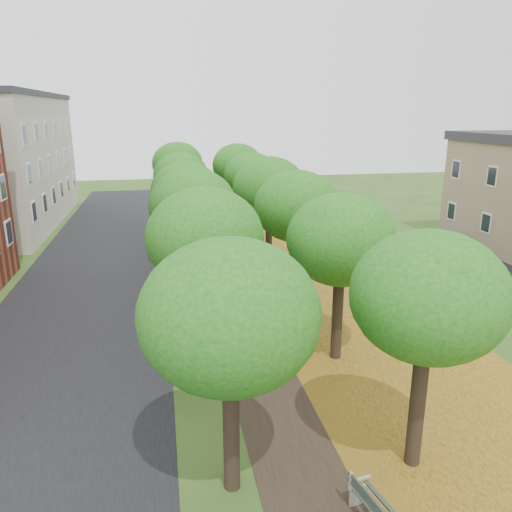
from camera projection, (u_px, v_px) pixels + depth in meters
name	position (u px, v px, depth m)	size (l,w,h in m)	color
ground	(317.00, 475.00, 12.74)	(120.00, 120.00, 0.00)	#2D4C19
street_asphalt	(88.00, 293.00, 25.55)	(8.00, 70.00, 0.01)	black
footpath	(233.00, 284.00, 26.89)	(3.20, 70.00, 0.01)	black
leaf_verge	(322.00, 278.00, 27.79)	(7.50, 70.00, 0.01)	#B18220
parking_lot	(451.00, 264.00, 30.26)	(9.00, 16.00, 0.01)	black
tree_row_west	(189.00, 199.00, 25.20)	(4.00, 34.00, 6.38)	black
tree_row_east	(281.00, 197.00, 26.06)	(4.00, 34.00, 6.38)	black
car_silver	(450.00, 277.00, 25.99)	(1.47, 3.66, 1.25)	#AEAEB3
car_red	(442.00, 271.00, 26.65)	(1.51, 4.34, 1.43)	maroon
car_grey	(427.00, 254.00, 30.25)	(1.72, 4.23, 1.23)	#39383E
car_white	(397.00, 243.00, 32.63)	(2.22, 4.82, 1.34)	silver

